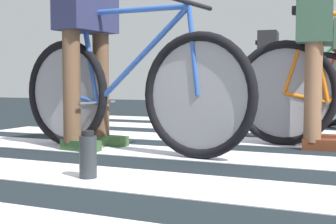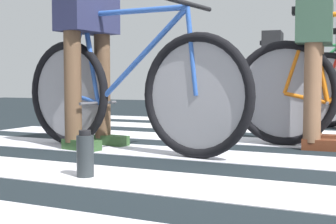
# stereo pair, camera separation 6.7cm
# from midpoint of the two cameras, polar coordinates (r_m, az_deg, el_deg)

# --- Properties ---
(ground) EXTENTS (18.00, 14.00, 0.02)m
(ground) POSITION_cam_midpoint_polar(r_m,az_deg,el_deg) (2.80, 16.40, -5.58)
(ground) COLOR black
(crosswalk_markings) EXTENTS (5.43, 5.01, 0.00)m
(crosswalk_markings) POSITION_cam_midpoint_polar(r_m,az_deg,el_deg) (2.62, 15.09, -5.91)
(crosswalk_markings) COLOR silver
(crosswalk_markings) RESTS_ON ground
(bicycle_1_of_4) EXTENTS (1.72, 0.54, 0.93)m
(bicycle_1_of_4) POSITION_cam_midpoint_polar(r_m,az_deg,el_deg) (2.88, -4.75, 2.74)
(bicycle_1_of_4) COLOR black
(bicycle_1_of_4) RESTS_ON ground
(cyclist_1_of_4) EXTENTS (0.37, 0.44, 1.04)m
(cyclist_1_of_4) POSITION_cam_midpoint_polar(r_m,az_deg,el_deg) (3.09, -9.33, 8.08)
(cyclist_1_of_4) COLOR brown
(cyclist_1_of_4) RESTS_ON ground
(cyclist_2_of_4) EXTENTS (0.34, 0.42, 0.96)m
(cyclist_2_of_4) POSITION_cam_midpoint_polar(r_m,az_deg,el_deg) (3.22, 18.38, 6.91)
(cyclist_2_of_4) COLOR brown
(cyclist_2_of_4) RESTS_ON ground
(bicycle_4_of_4) EXTENTS (1.73, 0.52, 0.93)m
(bicycle_4_of_4) POSITION_cam_midpoint_polar(r_m,az_deg,el_deg) (5.72, 16.25, 3.11)
(bicycle_4_of_4) COLOR black
(bicycle_4_of_4) RESTS_ON ground
(cyclist_4_of_4) EXTENTS (0.35, 0.43, 1.04)m
(cyclist_4_of_4) POSITION_cam_midpoint_polar(r_m,az_deg,el_deg) (5.74, 13.19, 6.01)
(cyclist_4_of_4) COLOR brown
(cyclist_4_of_4) RESTS_ON ground
(water_bottle) EXTENTS (0.08, 0.08, 0.22)m
(water_bottle) POSITION_cam_midpoint_polar(r_m,az_deg,el_deg) (2.12, -9.47, -5.35)
(water_bottle) COLOR #262C2F
(water_bottle) RESTS_ON ground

